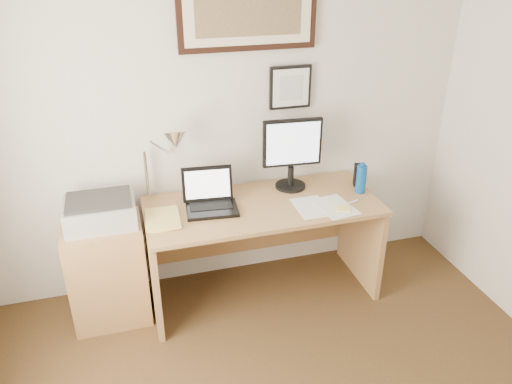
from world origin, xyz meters
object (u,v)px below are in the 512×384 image
object	(u,v)px
desk	(259,227)
water_bottle	(361,179)
book	(145,221)
printer	(100,211)
side_cabinet	(108,272)
lcd_monitor	(292,151)
laptop	(210,200)

from	to	relation	value
desk	water_bottle	bearing A→B (deg)	-8.06
book	printer	bearing A→B (deg)	158.98
side_cabinet	lcd_monitor	world-z (taller)	lcd_monitor
water_bottle	lcd_monitor	distance (m)	0.53
book	lcd_monitor	xyz separation A→B (m)	(1.06, 0.22, 0.28)
side_cabinet	lcd_monitor	xyz separation A→B (m)	(1.34, 0.14, 0.68)
book	water_bottle	bearing A→B (deg)	0.59
water_bottle	lcd_monitor	size ratio (longest dim) A/B	0.39
water_bottle	laptop	size ratio (longest dim) A/B	0.57
side_cabinet	water_bottle	bearing A→B (deg)	-2.15
side_cabinet	laptop	world-z (taller)	laptop
laptop	lcd_monitor	distance (m)	0.68
side_cabinet	laptop	xyz separation A→B (m)	(0.72, -0.00, 0.44)
lcd_monitor	printer	distance (m)	1.36
lcd_monitor	printer	size ratio (longest dim) A/B	1.18
water_bottle	desk	distance (m)	0.80
book	lcd_monitor	distance (m)	1.12
printer	desk	bearing A→B (deg)	0.79
side_cabinet	printer	size ratio (longest dim) A/B	1.66
lcd_monitor	side_cabinet	bearing A→B (deg)	-174.09
book	desk	bearing A→B (deg)	8.48
book	desk	xyz separation A→B (m)	(0.79, 0.12, -0.25)
water_bottle	desk	world-z (taller)	water_bottle
book	lcd_monitor	bearing A→B (deg)	11.77
printer	lcd_monitor	bearing A→B (deg)	5.07
side_cabinet	desk	world-z (taller)	desk
book	desk	size ratio (longest dim) A/B	0.19
book	side_cabinet	bearing A→B (deg)	163.40
water_bottle	book	bearing A→B (deg)	-179.41
water_bottle	book	size ratio (longest dim) A/B	0.69
book	printer	distance (m)	0.29
laptop	lcd_monitor	bearing A→B (deg)	12.69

